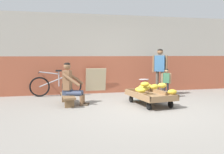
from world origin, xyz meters
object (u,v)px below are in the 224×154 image
(weighing_scale, at_px, (144,84))
(vendor_seated, at_px, (71,84))
(sign_board, at_px, (96,81))
(shopping_bag, at_px, (158,96))
(plastic_crate, at_px, (144,93))
(low_bench, at_px, (68,97))
(customer_adult, at_px, (160,67))
(customer_child, at_px, (166,80))
(bicycle_near_left, at_px, (56,85))
(banana_cart, at_px, (150,96))

(weighing_scale, bearing_deg, vendor_seated, -168.38)
(sign_board, bearing_deg, shopping_bag, -45.07)
(shopping_bag, bearing_deg, plastic_crate, 126.61)
(low_bench, xyz_separation_m, customer_adult, (3.03, 0.77, 0.75))
(vendor_seated, xyz_separation_m, plastic_crate, (2.26, 0.47, -0.42))
(customer_adult, relative_size, customer_child, 1.68)
(bicycle_near_left, bearing_deg, vendor_seated, -75.12)
(vendor_seated, distance_m, customer_adult, 3.07)
(weighing_scale, bearing_deg, shopping_bag, -53.32)
(plastic_crate, relative_size, shopping_bag, 1.50)
(customer_child, bearing_deg, shopping_bag, -143.93)
(banana_cart, xyz_separation_m, shopping_bag, (0.50, 0.58, -0.12))
(low_bench, bearing_deg, customer_adult, 14.22)
(plastic_crate, height_order, customer_child, customer_child)
(sign_board, height_order, customer_child, customer_child)
(vendor_seated, xyz_separation_m, customer_adult, (2.94, 0.80, 0.38))
(bicycle_near_left, xyz_separation_m, customer_adult, (3.33, -0.66, 0.60))
(weighing_scale, height_order, shopping_bag, weighing_scale)
(banana_cart, xyz_separation_m, customer_child, (0.89, 0.86, 0.32))
(weighing_scale, distance_m, bicycle_near_left, 2.83)
(banana_cart, height_order, customer_child, customer_child)
(customer_adult, bearing_deg, customer_child, -88.02)
(banana_cart, relative_size, weighing_scale, 5.13)
(customer_adult, bearing_deg, bicycle_near_left, 168.72)
(low_bench, height_order, sign_board, sign_board)
(vendor_seated, relative_size, sign_board, 1.29)
(weighing_scale, relative_size, bicycle_near_left, 0.18)
(plastic_crate, relative_size, sign_board, 0.41)
(banana_cart, bearing_deg, weighing_scale, 78.72)
(banana_cart, distance_m, sign_board, 2.46)
(low_bench, relative_size, vendor_seated, 0.98)
(customer_child, xyz_separation_m, shopping_bag, (-0.39, -0.28, -0.44))
(banana_cart, relative_size, customer_adult, 1.01)
(low_bench, distance_m, plastic_crate, 2.39)
(weighing_scale, height_order, bicycle_near_left, bicycle_near_left)
(low_bench, xyz_separation_m, plastic_crate, (2.35, 0.44, -0.05))
(plastic_crate, bearing_deg, weighing_scale, -90.00)
(bicycle_near_left, xyz_separation_m, sign_board, (1.35, 0.21, 0.09))
(vendor_seated, bearing_deg, bicycle_near_left, 104.88)
(vendor_seated, bearing_deg, customer_child, 6.46)
(plastic_crate, distance_m, sign_board, 1.79)
(plastic_crate, relative_size, bicycle_near_left, 0.22)
(plastic_crate, bearing_deg, shopping_bag, -53.39)
(bicycle_near_left, relative_size, customer_child, 1.82)
(plastic_crate, bearing_deg, customer_child, -10.78)
(customer_child, bearing_deg, banana_cart, -136.08)
(customer_child, distance_m, shopping_bag, 0.65)
(vendor_seated, relative_size, weighing_scale, 3.80)
(vendor_seated, bearing_deg, plastic_crate, 11.65)
(vendor_seated, distance_m, bicycle_near_left, 1.53)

